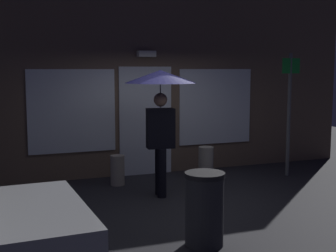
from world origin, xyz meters
name	(u,v)px	position (x,y,z in m)	size (l,w,h in m)	color
ground_plane	(187,202)	(0.00, 0.00, 0.00)	(18.00, 18.00, 0.00)	#26262B
building_facade	(143,73)	(0.00, 2.35, 2.07)	(9.42, 0.48, 4.19)	brown
person_with_umbrella	(160,95)	(-0.27, 0.54, 1.73)	(1.20, 1.20, 2.14)	black
street_sign_post	(289,107)	(2.65, 1.04, 1.39)	(0.40, 0.07, 2.46)	#595B60
sidewalk_bollard	(206,165)	(0.85, 1.09, 0.35)	(0.28, 0.28, 0.69)	#9E998E
sidewalk_bollard_2	(118,170)	(-0.77, 1.51, 0.28)	(0.26, 0.26, 0.56)	#B2A899
trash_bin	(204,209)	(-0.52, -1.74, 0.46)	(0.49, 0.49, 0.91)	#2D2D33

